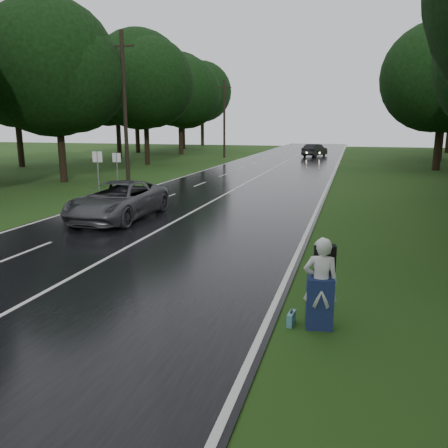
% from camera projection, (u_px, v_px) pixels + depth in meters
% --- Properties ---
extents(ground, '(160.00, 160.00, 0.00)m').
position_uv_depth(ground, '(70.00, 280.00, 12.55)').
color(ground, '#214213').
rests_on(ground, ground).
extents(road, '(12.00, 140.00, 0.04)m').
position_uv_depth(road, '(241.00, 186.00, 31.32)').
color(road, black).
rests_on(road, ground).
extents(lane_center, '(0.12, 140.00, 0.01)m').
position_uv_depth(lane_center, '(241.00, 186.00, 31.32)').
color(lane_center, silver).
rests_on(lane_center, road).
extents(grey_car, '(2.80, 6.02, 1.67)m').
position_uv_depth(grey_car, '(118.00, 200.00, 20.29)').
color(grey_car, '#434448').
rests_on(grey_car, road).
extents(far_car, '(3.11, 5.19, 1.62)m').
position_uv_depth(far_car, '(315.00, 150.00, 59.20)').
color(far_car, black).
rests_on(far_car, road).
extents(hitchhiker, '(0.79, 0.73, 1.99)m').
position_uv_depth(hitchhiker, '(321.00, 286.00, 9.44)').
color(hitchhiker, silver).
rests_on(hitchhiker, ground).
extents(suitcase, '(0.16, 0.41, 0.28)m').
position_uv_depth(suitcase, '(291.00, 319.00, 9.72)').
color(suitcase, teal).
rests_on(suitcase, ground).
extents(utility_pole_mid, '(1.80, 0.28, 10.56)m').
position_uv_depth(utility_pole_mid, '(128.00, 183.00, 33.32)').
color(utility_pole_mid, black).
rests_on(utility_pole_mid, ground).
extents(utility_pole_far, '(1.80, 0.28, 9.56)m').
position_uv_depth(utility_pole_far, '(224.00, 158.00, 57.70)').
color(utility_pole_far, black).
rests_on(utility_pole_far, ground).
extents(road_sign_a, '(0.64, 0.10, 2.65)m').
position_uv_depth(road_sign_a, '(100.00, 196.00, 27.21)').
color(road_sign_a, white).
rests_on(road_sign_a, ground).
extents(road_sign_b, '(0.58, 0.10, 2.42)m').
position_uv_depth(road_sign_b, '(118.00, 191.00, 29.35)').
color(road_sign_b, white).
rests_on(road_sign_b, ground).
extents(tree_left_d, '(8.68, 8.68, 13.56)m').
position_uv_depth(tree_left_d, '(64.00, 182.00, 33.72)').
color(tree_left_d, black).
rests_on(tree_left_d, ground).
extents(tree_left_e, '(9.38, 9.38, 14.65)m').
position_uv_depth(tree_left_e, '(148.00, 165.00, 47.81)').
color(tree_left_e, black).
rests_on(tree_left_e, ground).
extents(tree_left_f, '(9.16, 9.16, 14.32)m').
position_uv_depth(tree_left_f, '(181.00, 154.00, 64.11)').
color(tree_left_f, black).
rests_on(tree_left_f, ground).
extents(tree_right_e, '(8.98, 8.98, 14.04)m').
position_uv_depth(tree_right_e, '(436.00, 170.00, 42.29)').
color(tree_right_e, black).
rests_on(tree_right_e, ground).
extents(tree_right_f, '(9.97, 9.97, 15.58)m').
position_uv_depth(tree_right_f, '(439.00, 161.00, 53.09)').
color(tree_right_f, black).
rests_on(tree_right_f, ground).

